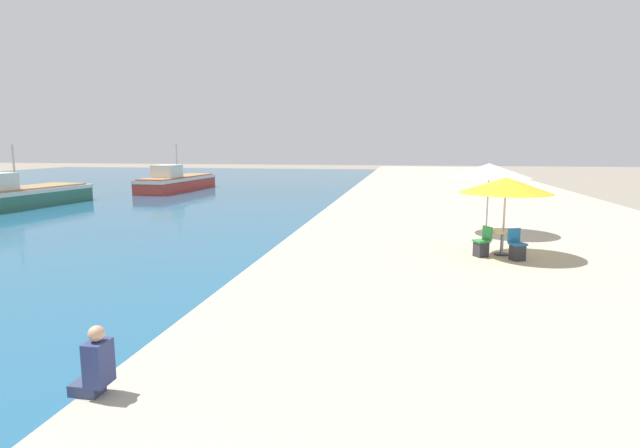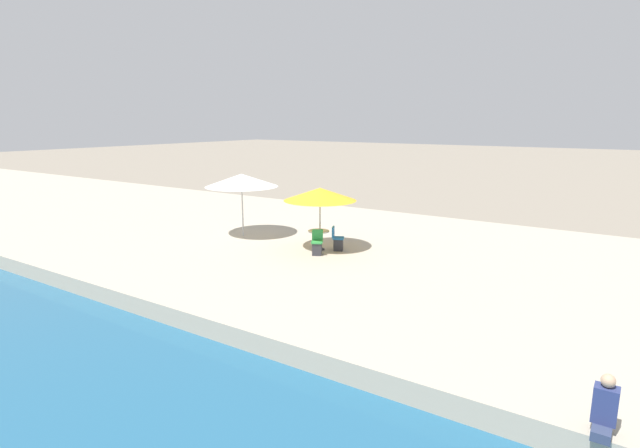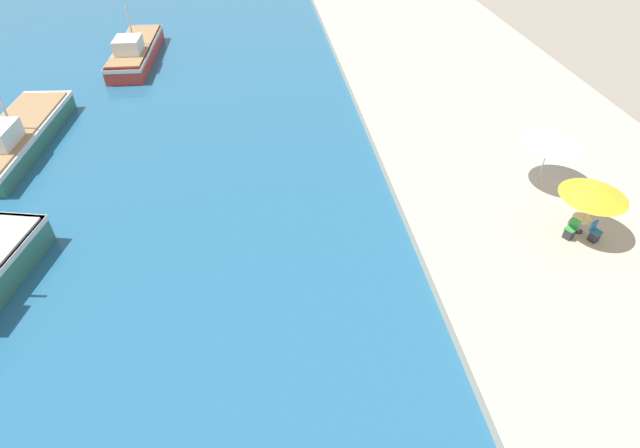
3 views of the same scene
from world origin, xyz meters
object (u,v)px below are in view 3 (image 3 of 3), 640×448
object	(u,v)px
cafe_chair_right	(570,232)
fishing_boat_far	(14,136)
cafe_table	(581,221)
cafe_chair_left	(595,234)
cafe_umbrella_pink	(595,192)
cafe_umbrella_white	(552,138)
fishing_boat_distant	(135,51)

from	to	relation	value
cafe_chair_right	fishing_boat_far	bearing A→B (deg)	36.52
cafe_table	cafe_chair_left	distance (m)	0.75
fishing_boat_far	cafe_umbrella_pink	world-z (taller)	fishing_boat_far
cafe_chair_left	cafe_chair_right	world-z (taller)	same
cafe_umbrella_pink	cafe_umbrella_white	xyz separation A→B (m)	(0.12, 3.99, 0.24)
fishing_boat_distant	cafe_umbrella_pink	xyz separation A→B (m)	(22.31, -24.25, 1.87)
cafe_chair_left	fishing_boat_distant	bearing A→B (deg)	-73.11
cafe_umbrella_pink	cafe_umbrella_white	bearing A→B (deg)	88.35
cafe_chair_right	cafe_chair_left	bearing A→B (deg)	-136.94
cafe_umbrella_white	cafe_table	distance (m)	4.35
cafe_umbrella_pink	cafe_umbrella_white	size ratio (longest dim) A/B	0.90
fishing_boat_distant	cafe_table	world-z (taller)	fishing_boat_distant
fishing_boat_distant	cafe_chair_right	size ratio (longest dim) A/B	10.90
fishing_boat_far	cafe_chair_right	xyz separation A→B (m)	(26.28, -11.81, 0.07)
cafe_table	fishing_boat_far	bearing A→B (deg)	156.94
cafe_table	cafe_chair_right	xyz separation A→B (m)	(-0.63, -0.35, -0.21)
cafe_umbrella_white	cafe_chair_right	bearing A→B (deg)	-100.02
cafe_umbrella_pink	cafe_chair_left	distance (m)	1.93
fishing_boat_far	cafe_table	world-z (taller)	fishing_boat_far
cafe_chair_right	cafe_table	bearing A→B (deg)	-90.00
cafe_chair_left	cafe_chair_right	xyz separation A→B (m)	(-0.94, 0.30, 0.00)
fishing_boat_far	cafe_table	xyz separation A→B (m)	(26.92, -11.46, 0.28)
fishing_boat_far	fishing_boat_distant	size ratio (longest dim) A/B	1.04
cafe_umbrella_pink	cafe_chair_right	world-z (taller)	cafe_umbrella_pink
cafe_table	cafe_chair_right	size ratio (longest dim) A/B	0.88
fishing_boat_distant	fishing_boat_far	bearing A→B (deg)	-107.67
cafe_umbrella_pink	cafe_chair_left	size ratio (longest dim) A/B	2.98
cafe_chair_left	cafe_umbrella_white	bearing A→B (deg)	-113.12
cafe_umbrella_pink	cafe_chair_left	bearing A→B (deg)	-63.57
cafe_table	cafe_chair_left	bearing A→B (deg)	-64.59
cafe_umbrella_white	cafe_chair_right	world-z (taller)	cafe_umbrella_white
cafe_umbrella_pink	cafe_chair_right	bearing A→B (deg)	-154.87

